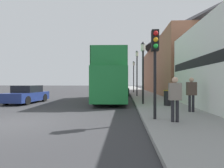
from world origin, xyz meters
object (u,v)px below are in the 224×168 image
at_px(parked_car_far_side, 27,95).
at_px(pedestrian_nearest, 175,95).
at_px(pedestrian_second, 191,91).
at_px(litter_bin, 167,97).
at_px(tour_bus, 111,81).
at_px(parked_car_ahead_of_bus, 122,90).
at_px(traffic_signal, 155,54).
at_px(lamp_post_third, 134,71).
at_px(lamp_post_second, 137,65).
at_px(lamp_post_nearest, 143,60).

relative_size(parked_car_far_side, pedestrian_nearest, 2.35).
xyz_separation_m(parked_car_far_side, pedestrian_second, (11.24, -4.28, 0.54)).
bearing_deg(parked_car_far_side, litter_bin, 173.21).
bearing_deg(parked_car_far_side, tour_bus, -158.52).
distance_m(parked_car_ahead_of_bus, traffic_signal, 15.36).
height_order(parked_car_far_side, pedestrian_second, pedestrian_second).
xyz_separation_m(parked_car_ahead_of_bus, lamp_post_third, (1.76, 4.59, 2.75)).
distance_m(parked_car_ahead_of_bus, lamp_post_second, 4.33).
height_order(parked_car_ahead_of_bus, pedestrian_second, pedestrian_second).
xyz_separation_m(pedestrian_nearest, traffic_signal, (-0.67, 0.44, 1.64)).
bearing_deg(lamp_post_nearest, parked_car_far_side, 173.75).
relative_size(parked_car_ahead_of_bus, lamp_post_nearest, 1.03).
distance_m(parked_car_ahead_of_bus, lamp_post_nearest, 10.35).
bearing_deg(lamp_post_third, pedestrian_nearest, -88.44).
bearing_deg(traffic_signal, pedestrian_second, 42.08).
bearing_deg(tour_bus, pedestrian_nearest, -73.21).
bearing_deg(lamp_post_second, lamp_post_nearest, -90.63).
distance_m(tour_bus, pedestrian_second, 7.98).
xyz_separation_m(parked_car_ahead_of_bus, parked_car_far_side, (-7.44, -8.90, -0.05)).
distance_m(parked_car_far_side, lamp_post_second, 11.51).
height_order(tour_bus, pedestrian_second, tour_bus).
relative_size(parked_car_ahead_of_bus, lamp_post_second, 0.89).
bearing_deg(lamp_post_second, traffic_signal, -90.61).
bearing_deg(pedestrian_second, tour_bus, 125.68).
bearing_deg(pedestrian_second, lamp_post_second, 100.93).
bearing_deg(lamp_post_nearest, litter_bin, -30.20).
height_order(parked_car_far_side, lamp_post_second, lamp_post_second).
distance_m(pedestrian_nearest, lamp_post_nearest, 6.06).
relative_size(traffic_signal, litter_bin, 3.52).
height_order(pedestrian_second, lamp_post_nearest, lamp_post_nearest).
height_order(tour_bus, traffic_signal, tour_bus).
relative_size(parked_car_far_side, pedestrian_second, 2.29).
height_order(lamp_post_second, lamp_post_third, lamp_post_second).
bearing_deg(pedestrian_second, litter_bin, 104.59).
relative_size(parked_car_far_side, traffic_signal, 1.11).
height_order(pedestrian_second, lamp_post_third, lamp_post_third).
xyz_separation_m(traffic_signal, lamp_post_second, (0.13, 12.47, 0.83)).
bearing_deg(lamp_post_third, traffic_signal, -90.36).
xyz_separation_m(lamp_post_second, lamp_post_third, (-0.01, 7.24, -0.18)).
height_order(traffic_signal, lamp_post_nearest, lamp_post_nearest).
height_order(parked_car_ahead_of_bus, litter_bin, parked_car_ahead_of_bus).
relative_size(pedestrian_second, traffic_signal, 0.48).
xyz_separation_m(tour_bus, pedestrian_second, (4.64, -6.46, -0.58)).
xyz_separation_m(parked_car_far_side, pedestrian_nearest, (9.75, -6.67, 0.51)).
relative_size(parked_car_ahead_of_bus, litter_bin, 4.39).
height_order(tour_bus, lamp_post_third, lamp_post_third).
height_order(pedestrian_nearest, lamp_post_second, lamp_post_second).
relative_size(tour_bus, traffic_signal, 2.65).
xyz_separation_m(traffic_signal, lamp_post_third, (0.12, 19.72, 0.65)).
xyz_separation_m(pedestrian_nearest, pedestrian_second, (1.49, 2.40, 0.03)).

